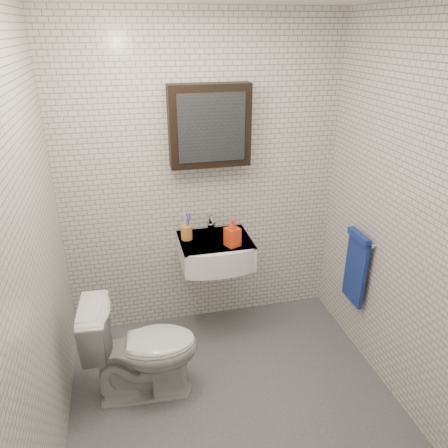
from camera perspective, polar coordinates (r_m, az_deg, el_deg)
ground at (r=3.28m, az=1.15°, el=-21.55°), size 2.20×2.00×0.01m
room_shell at (r=2.45m, az=1.43°, el=2.99°), size 2.22×2.02×2.51m
washbasin at (r=3.41m, az=-1.01°, el=-3.72°), size 0.55×0.50×0.20m
faucet at (r=3.51m, az=-1.72°, el=0.08°), size 0.06×0.20×0.15m
mirror_cabinet at (r=3.26m, az=-1.88°, el=12.67°), size 0.60×0.15×0.60m
towel_rail at (r=3.44m, az=16.88°, el=-5.15°), size 0.09×0.30×0.58m
toothbrush_cup at (r=3.39m, az=-4.91°, el=-1.01°), size 0.09×0.09×0.24m
soap_bottle at (r=3.26m, az=1.12°, el=-1.12°), size 0.13×0.13×0.22m
toilet at (r=3.12m, az=-10.65°, el=-15.62°), size 0.77×0.47×0.76m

